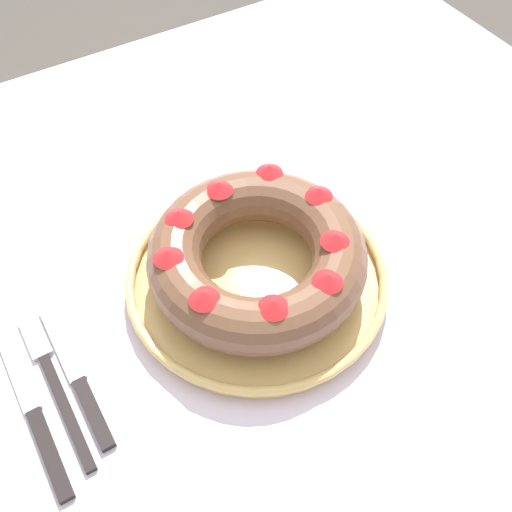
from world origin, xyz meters
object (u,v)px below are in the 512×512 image
(fork, at_px, (52,377))
(cake_knife, at_px, (80,383))
(bundt_cake, at_px, (256,255))
(serving_knife, at_px, (35,414))
(serving_dish, at_px, (256,278))

(fork, height_order, cake_knife, cake_knife)
(bundt_cake, distance_m, serving_knife, 0.31)
(bundt_cake, xyz_separation_m, fork, (-0.27, 0.01, -0.06))
(serving_dish, height_order, cake_knife, serving_dish)
(bundt_cake, xyz_separation_m, serving_knife, (-0.30, -0.03, -0.06))
(bundt_cake, relative_size, fork, 1.24)
(fork, height_order, serving_knife, serving_knife)
(serving_dish, xyz_separation_m, cake_knife, (-0.24, -0.02, -0.01))
(cake_knife, bearing_deg, bundt_cake, 1.52)
(bundt_cake, distance_m, cake_knife, 0.25)
(serving_knife, bearing_deg, serving_dish, 0.39)
(serving_dish, distance_m, cake_knife, 0.24)
(fork, bearing_deg, serving_knife, -133.91)
(serving_dish, height_order, bundt_cake, bundt_cake)
(bundt_cake, height_order, cake_knife, bundt_cake)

